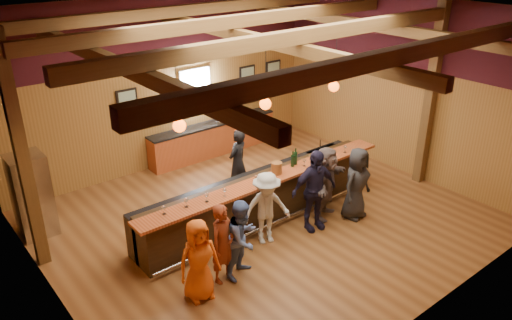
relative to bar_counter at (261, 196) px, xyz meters
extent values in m
plane|color=brown|center=(-0.02, -0.15, -0.52)|extent=(9.00, 9.00, 0.00)
cube|color=brown|center=(-0.02, 3.85, 1.73)|extent=(9.00, 0.04, 4.50)
cube|color=brown|center=(-0.02, -4.15, 1.73)|extent=(9.00, 0.04, 4.50)
cube|color=brown|center=(-4.52, -0.15, 1.73)|extent=(0.04, 8.00, 4.50)
cube|color=brown|center=(4.48, -0.15, 1.73)|extent=(0.04, 8.00, 4.50)
cube|color=brown|center=(-0.02, -0.15, 3.98)|extent=(9.00, 8.00, 0.04)
cube|color=#3B1017|center=(-0.02, 3.83, 3.13)|extent=(9.00, 0.01, 1.70)
cube|color=#3B1017|center=(-4.50, -0.15, 3.13)|extent=(0.01, 8.00, 1.70)
cube|color=#3B1017|center=(4.46, -0.15, 3.13)|extent=(0.01, 8.00, 1.70)
cube|color=#4E3216|center=(-4.37, 1.35, 1.73)|extent=(0.22, 0.22, 4.50)
cube|color=#4E3216|center=(4.33, -1.15, 1.73)|extent=(0.22, 0.22, 4.50)
cube|color=#4E3216|center=(-0.02, -3.15, 3.68)|extent=(8.80, 0.20, 0.25)
cube|color=#4E3216|center=(-0.02, -1.15, 3.68)|extent=(8.80, 0.20, 0.25)
cube|color=#4E3216|center=(-0.02, 0.85, 3.68)|extent=(8.80, 0.20, 0.25)
cube|color=#4E3216|center=(-0.02, 2.85, 3.68)|extent=(8.80, 0.20, 0.25)
cube|color=#4E3216|center=(-3.02, -0.15, 3.43)|extent=(0.18, 7.80, 0.22)
cube|color=#4E3216|center=(-0.02, -0.15, 3.43)|extent=(0.18, 7.80, 0.22)
cube|color=#4E3216|center=(2.98, -0.15, 3.43)|extent=(0.18, 7.80, 0.22)
cube|color=black|center=(-0.02, -0.15, 0.00)|extent=(6.00, 0.60, 1.05)
cube|color=#953C1B|center=(-0.02, -0.33, 0.56)|extent=(6.30, 0.50, 0.06)
cube|color=black|center=(-0.02, 0.23, 0.40)|extent=(6.00, 0.48, 0.05)
cube|color=black|center=(-0.02, 0.23, -0.07)|extent=(6.00, 0.48, 0.90)
cube|color=silver|center=(1.98, 0.23, 0.36)|extent=(0.45, 0.40, 0.14)
cube|color=silver|center=(2.48, 0.23, 0.36)|extent=(0.45, 0.40, 0.14)
cylinder|color=silver|center=(-0.02, -0.57, -0.37)|extent=(6.00, 0.06, 0.06)
cube|color=#953C1B|center=(1.18, 3.57, -0.07)|extent=(4.00, 0.50, 0.90)
cube|color=black|center=(1.18, 3.57, 0.40)|extent=(4.00, 0.52, 0.05)
cube|color=silver|center=(0.78, 3.80, 1.53)|extent=(0.95, 0.08, 0.95)
cube|color=white|center=(0.78, 3.75, 1.53)|extent=(0.78, 0.01, 0.78)
cube|color=black|center=(-1.22, 3.79, 1.58)|extent=(0.55, 0.04, 0.45)
cube|color=silver|center=(-1.22, 3.77, 1.58)|extent=(0.45, 0.01, 0.35)
cube|color=black|center=(2.58, 3.79, 1.58)|extent=(0.55, 0.04, 0.45)
cube|color=silver|center=(2.58, 3.77, 1.58)|extent=(0.45, 0.01, 0.35)
cube|color=black|center=(3.58, 3.79, 1.58)|extent=(0.55, 0.04, 0.45)
cube|color=silver|center=(3.58, 3.77, 1.58)|extent=(0.45, 0.01, 0.35)
cube|color=#953C1B|center=(-0.42, 3.73, 1.03)|extent=(0.60, 0.18, 0.04)
cylinder|color=black|center=(-0.62, 3.73, 1.18)|extent=(0.07, 0.07, 0.26)
cylinder|color=black|center=(-0.42, 3.73, 1.18)|extent=(0.07, 0.07, 0.26)
cylinder|color=black|center=(-0.22, 3.73, 1.18)|extent=(0.07, 0.07, 0.26)
cube|color=#953C1B|center=(1.98, 3.73, 1.03)|extent=(0.60, 0.18, 0.04)
cylinder|color=black|center=(1.78, 3.73, 1.18)|extent=(0.07, 0.07, 0.26)
cylinder|color=black|center=(1.98, 3.73, 1.18)|extent=(0.07, 0.07, 0.26)
cylinder|color=black|center=(2.18, 3.73, 1.18)|extent=(0.07, 0.07, 0.26)
cylinder|color=black|center=(-2.02, -0.15, 2.80)|extent=(0.01, 0.01, 1.25)
sphere|color=#FF530C|center=(-2.02, -0.15, 2.18)|extent=(0.24, 0.24, 0.24)
cylinder|color=black|center=(-0.02, -0.15, 2.80)|extent=(0.01, 0.01, 1.25)
sphere|color=#FF530C|center=(-0.02, -0.15, 2.18)|extent=(0.24, 0.24, 0.24)
cylinder|color=black|center=(1.98, -0.15, 2.80)|extent=(0.01, 0.01, 1.25)
sphere|color=#FF530C|center=(1.98, -0.15, 2.18)|extent=(0.24, 0.24, 0.24)
cube|color=silver|center=(-4.12, 2.45, 0.38)|extent=(0.70, 0.70, 1.80)
imported|color=#E55815|center=(-2.55, -1.44, 0.24)|extent=(0.80, 0.58, 1.53)
imported|color=maroon|center=(-1.94, -1.30, 0.25)|extent=(0.63, 0.49, 1.55)
imported|color=#5166A2|center=(-1.56, -1.39, 0.25)|extent=(0.90, 0.80, 1.53)
imported|color=beige|center=(-0.55, -0.85, 0.26)|extent=(1.15, 0.89, 1.57)
imported|color=#1C1831|center=(0.57, -1.07, 0.39)|extent=(1.13, 0.64, 1.82)
imported|color=#645350|center=(1.14, -0.87, 0.32)|extent=(1.61, 1.12, 1.67)
imported|color=#252527|center=(1.64, -1.31, 0.31)|extent=(0.87, 0.63, 1.65)
imported|color=black|center=(0.29, 1.23, 0.30)|extent=(0.70, 0.57, 1.64)
cylinder|color=brown|center=(0.22, -0.26, 0.72)|extent=(0.24, 0.24, 0.26)
cylinder|color=black|center=(0.73, -0.22, 0.72)|extent=(0.08, 0.08, 0.27)
cylinder|color=black|center=(0.73, -0.22, 0.91)|extent=(0.03, 0.03, 0.09)
cylinder|color=black|center=(0.86, -0.17, 0.73)|extent=(0.08, 0.08, 0.29)
cylinder|color=black|center=(0.86, -0.17, 0.93)|extent=(0.03, 0.03, 0.10)
cylinder|color=silver|center=(-2.52, -0.25, 0.59)|extent=(0.07, 0.07, 0.01)
cylinder|color=silver|center=(-2.52, -0.25, 0.65)|extent=(0.01, 0.01, 0.10)
sphere|color=silver|center=(-2.52, -0.25, 0.73)|extent=(0.08, 0.08, 0.08)
cylinder|color=silver|center=(-2.06, -0.29, 0.59)|extent=(0.08, 0.08, 0.01)
cylinder|color=silver|center=(-2.06, -0.29, 0.65)|extent=(0.01, 0.01, 0.11)
sphere|color=silver|center=(-2.06, -0.29, 0.74)|extent=(0.09, 0.09, 0.09)
cylinder|color=silver|center=(-1.65, -0.36, 0.59)|extent=(0.08, 0.08, 0.01)
cylinder|color=silver|center=(-1.65, -0.36, 0.65)|extent=(0.01, 0.01, 0.11)
sphere|color=silver|center=(-1.65, -0.36, 0.74)|extent=(0.09, 0.09, 0.09)
cylinder|color=silver|center=(-1.25, -0.40, 0.59)|extent=(0.07, 0.07, 0.01)
cylinder|color=silver|center=(-1.25, -0.40, 0.65)|extent=(0.01, 0.01, 0.10)
sphere|color=silver|center=(-1.25, -0.40, 0.73)|extent=(0.08, 0.08, 0.08)
cylinder|color=silver|center=(-0.38, -0.31, 0.59)|extent=(0.06, 0.06, 0.01)
cylinder|color=silver|center=(-0.38, -0.31, 0.64)|extent=(0.01, 0.01, 0.09)
sphere|color=silver|center=(-0.38, -0.31, 0.72)|extent=(0.07, 0.07, 0.07)
cylinder|color=silver|center=(0.95, -0.36, 0.59)|extent=(0.07, 0.07, 0.01)
cylinder|color=silver|center=(0.95, -0.36, 0.64)|extent=(0.01, 0.01, 0.09)
sphere|color=silver|center=(0.95, -0.36, 0.72)|extent=(0.08, 0.08, 0.08)
cylinder|color=silver|center=(1.43, -0.33, 0.59)|extent=(0.07, 0.07, 0.01)
cylinder|color=silver|center=(1.43, -0.33, 0.64)|extent=(0.01, 0.01, 0.10)
sphere|color=silver|center=(1.43, -0.33, 0.72)|extent=(0.08, 0.08, 0.08)
cylinder|color=silver|center=(2.23, -0.42, 0.59)|extent=(0.07, 0.07, 0.01)
cylinder|color=silver|center=(2.23, -0.42, 0.65)|extent=(0.01, 0.01, 0.10)
sphere|color=silver|center=(2.23, -0.42, 0.73)|extent=(0.08, 0.08, 0.08)
camera|label=1|loc=(-6.18, -7.51, 5.31)|focal=35.00mm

